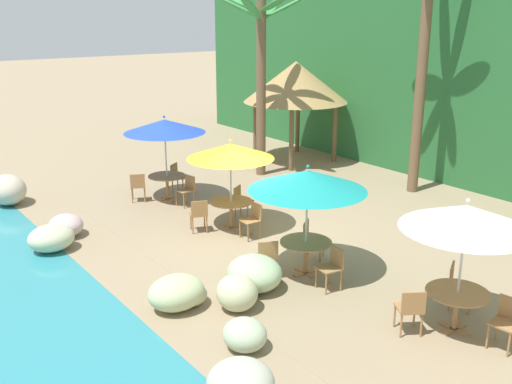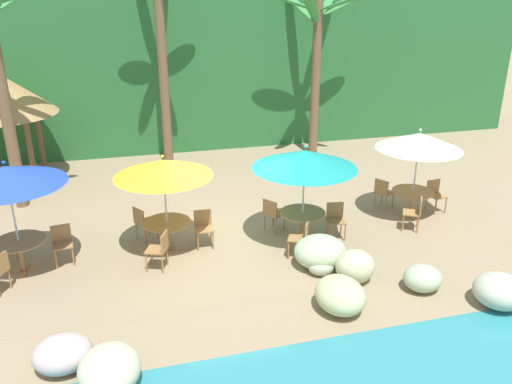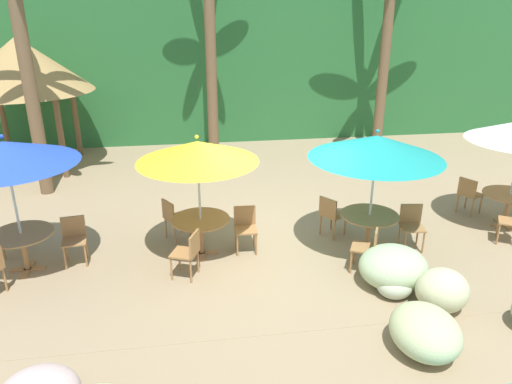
% 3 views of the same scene
% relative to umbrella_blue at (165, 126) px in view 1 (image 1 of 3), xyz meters
% --- Properties ---
extents(ground_plane, '(120.00, 120.00, 0.00)m').
position_rel_umbrella_blue_xyz_m(ground_plane, '(4.57, 0.14, -2.21)').
color(ground_plane, '#937F60').
extents(terrace_deck, '(18.00, 5.20, 0.01)m').
position_rel_umbrella_blue_xyz_m(terrace_deck, '(4.57, 0.14, -2.21)').
color(terrace_deck, '#937F60').
rests_on(terrace_deck, ground).
extents(foliage_backdrop, '(28.00, 2.40, 6.00)m').
position_rel_umbrella_blue_xyz_m(foliage_backdrop, '(4.57, 9.14, 0.79)').
color(foliage_backdrop, '#286633').
rests_on(foliage_backdrop, ground).
extents(rock_seawall, '(14.89, 3.68, 0.88)m').
position_rel_umbrella_blue_xyz_m(rock_seawall, '(4.38, -3.05, -1.88)').
color(rock_seawall, '#BBBA95').
rests_on(rock_seawall, ground).
extents(umbrella_blue, '(2.36, 2.36, 2.52)m').
position_rel_umbrella_blue_xyz_m(umbrella_blue, '(0.00, 0.00, 0.00)').
color(umbrella_blue, silver).
rests_on(umbrella_blue, ground).
extents(dining_table_blue, '(1.10, 1.10, 0.74)m').
position_rel_umbrella_blue_xyz_m(dining_table_blue, '(0.00, -0.00, -1.60)').
color(dining_table_blue, '#A37547').
rests_on(dining_table_blue, ground).
extents(chair_blue_seaward, '(0.47, 0.48, 0.87)m').
position_rel_umbrella_blue_xyz_m(chair_blue_seaward, '(0.83, 0.20, -1.70)').
color(chair_blue_seaward, '#9E7042').
rests_on(chair_blue_seaward, ground).
extents(chair_blue_inland, '(0.59, 0.59, 0.87)m').
position_rel_umbrella_blue_xyz_m(chair_blue_inland, '(-0.55, 0.66, -1.70)').
color(chair_blue_inland, '#9E7042').
rests_on(chair_blue_inland, ground).
extents(chair_blue_left, '(0.57, 0.57, 0.87)m').
position_rel_umbrella_blue_xyz_m(chair_blue_left, '(-0.30, -0.80, -1.70)').
color(chair_blue_left, '#9E7042').
rests_on(chair_blue_left, ground).
extents(umbrella_yellow, '(2.20, 2.20, 2.35)m').
position_rel_umbrella_blue_xyz_m(umbrella_yellow, '(3.14, 0.14, -0.16)').
color(umbrella_yellow, silver).
rests_on(umbrella_yellow, ground).
extents(dining_table_yellow, '(1.10, 1.10, 0.74)m').
position_rel_umbrella_blue_xyz_m(dining_table_yellow, '(3.14, 0.14, -1.60)').
color(dining_table_yellow, '#A37547').
rests_on(dining_table_yellow, ground).
extents(chair_yellow_seaward, '(0.43, 0.44, 0.87)m').
position_rel_umbrella_blue_xyz_m(chair_yellow_seaward, '(4.00, 0.20, -1.70)').
color(chair_yellow_seaward, '#9E7042').
rests_on(chair_yellow_seaward, ground).
extents(chair_yellow_inland, '(0.58, 0.58, 0.87)m').
position_rel_umbrella_blue_xyz_m(chair_yellow_inland, '(2.62, 0.81, -1.70)').
color(chair_yellow_inland, '#9E7042').
rests_on(chair_yellow_inland, ground).
extents(chair_yellow_left, '(0.56, 0.55, 0.87)m').
position_rel_umbrella_blue_xyz_m(chair_yellow_left, '(2.90, -0.68, -1.70)').
color(chair_yellow_left, '#9E7042').
rests_on(chair_yellow_left, ground).
extents(umbrella_teal, '(2.46, 2.46, 2.41)m').
position_rel_umbrella_blue_xyz_m(umbrella_teal, '(6.35, -0.16, -0.13)').
color(umbrella_teal, silver).
rests_on(umbrella_teal, ground).
extents(dining_table_teal, '(1.10, 1.10, 0.74)m').
position_rel_umbrella_blue_xyz_m(dining_table_teal, '(6.35, -0.16, -1.60)').
color(dining_table_teal, '#A37547').
rests_on(dining_table_teal, ground).
extents(chair_teal_seaward, '(0.48, 0.48, 0.87)m').
position_rel_umbrella_blue_xyz_m(chair_teal_seaward, '(7.20, -0.19, -1.70)').
color(chair_teal_seaward, '#9E7042').
rests_on(chair_teal_seaward, ground).
extents(chair_teal_inland, '(0.59, 0.59, 0.87)m').
position_rel_umbrella_blue_xyz_m(chair_teal_inland, '(5.79, 0.49, -1.70)').
color(chair_teal_inland, '#9E7042').
rests_on(chair_teal_inland, ground).
extents(chair_teal_left, '(0.57, 0.57, 0.87)m').
position_rel_umbrella_blue_xyz_m(chair_teal_left, '(6.04, -0.96, -1.70)').
color(chair_teal_left, '#9E7042').
rests_on(chair_teal_left, ground).
extents(umbrella_white, '(2.20, 2.20, 2.44)m').
position_rel_umbrella_blue_xyz_m(umbrella_white, '(9.67, 0.40, -0.10)').
color(umbrella_white, silver).
rests_on(umbrella_white, ground).
extents(dining_table_white, '(1.10, 1.10, 0.74)m').
position_rel_umbrella_blue_xyz_m(dining_table_white, '(9.67, 0.40, -1.60)').
color(dining_table_white, '#A37547').
rests_on(dining_table_white, ground).
extents(chair_white_seaward, '(0.47, 0.48, 0.87)m').
position_rel_umbrella_blue_xyz_m(chair_white_seaward, '(10.50, 0.61, -1.70)').
color(chair_white_seaward, '#9E7042').
rests_on(chair_white_seaward, ground).
extents(chair_white_inland, '(0.58, 0.57, 0.87)m').
position_rel_umbrella_blue_xyz_m(chair_white_inland, '(9.18, 1.11, -1.70)').
color(chair_white_inland, '#9E7042').
rests_on(chair_white_inland, ground).
extents(chair_white_left, '(0.58, 0.58, 0.87)m').
position_rel_umbrella_blue_xyz_m(chair_white_left, '(9.30, -0.36, -1.70)').
color(chair_white_left, '#9E7042').
rests_on(chair_white_left, ground).
extents(palm_tree_nearest, '(3.04, 2.76, 5.89)m').
position_rel_umbrella_blue_xyz_m(palm_tree_nearest, '(-0.58, 3.93, 1.72)').
color(palm_tree_nearest, brown).
rests_on(palm_tree_nearest, ground).
extents(palm_tree_second, '(2.82, 2.70, 6.93)m').
position_rel_umbrella_blue_xyz_m(palm_tree_second, '(3.81, 6.52, 2.29)').
color(palm_tree_second, brown).
rests_on(palm_tree_second, ground).
extents(palapa_hut, '(3.80, 3.80, 3.66)m').
position_rel_umbrella_blue_xyz_m(palapa_hut, '(-1.40, 6.14, 0.70)').
color(palapa_hut, brown).
rests_on(palapa_hut, ground).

